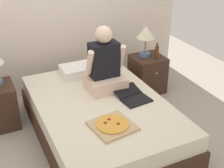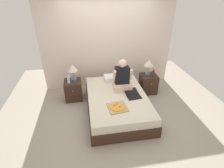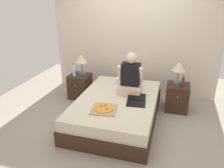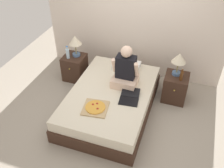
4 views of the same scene
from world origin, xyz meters
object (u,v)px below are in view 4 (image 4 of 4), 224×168
Objects in this scene: nightstand_left at (75,67)px; laptop at (129,98)px; bed at (111,101)px; water_bottle at (68,53)px; lamp_on_right_nightstand at (179,59)px; beer_bottle at (181,76)px; lamp_on_left_nightstand at (75,42)px; nightstand_right at (175,87)px; person_seated at (126,71)px; pizza_box at (95,108)px.

nightstand_left reaches higher than laptop.
bed is 7.69× the size of water_bottle.
lamp_on_right_nightstand reaches higher than beer_bottle.
lamp_on_left_nightstand is at bearing 148.29° from laptop.
lamp_on_right_nightstand is 0.29m from beer_bottle.
person_seated is (-0.88, -0.43, 0.46)m from nightstand_right.
person_seated reaches higher than lamp_on_right_nightstand.
water_bottle is 2.27m from beer_bottle.
pizza_box is (-0.27, -0.78, -0.27)m from person_seated.
laptop is at bearing -31.71° from lamp_on_left_nightstand.
lamp_on_left_nightstand is 0.28m from water_bottle.
bed is 0.57m from pizza_box.
lamp_on_right_nightstand reaches higher than laptop.
laptop is at bearing -29.49° from nightstand_left.
pizza_box is (-1.15, -1.21, 0.20)m from nightstand_right.
laptop reaches higher than pizza_box.
lamp_on_right_nightstand is at bearing 123.69° from beer_bottle.
beer_bottle reaches higher than pizza_box.
water_bottle is at bearing 133.09° from pizza_box.
laptop is (1.43, -0.81, 0.20)m from nightstand_left.
beer_bottle is (0.10, -0.15, -0.23)m from lamp_on_right_nightstand.
water_bottle is 2.19m from lamp_on_right_nightstand.
nightstand_right is 2.36× the size of beer_bottle.
lamp_on_left_nightstand is 1.00× the size of lamp_on_right_nightstand.
person_seated is at bearing -153.97° from nightstand_right.
pizza_box is at bearing -53.63° from lamp_on_left_nightstand.
beer_bottle is at bearing 42.79° from laptop.
person_seated reaches higher than nightstand_right.
pizza_box is (-1.22, -1.11, -0.17)m from beer_bottle.
person_seated is at bearing 70.93° from pizza_box.
pizza_box is at bearing -109.07° from person_seated.
lamp_on_right_nightstand is (2.09, 0.05, 0.60)m from nightstand_left.
lamp_on_left_nightstand is at bearing 178.62° from nightstand_right.
nightstand_right is (1.06, 0.71, 0.05)m from bed.
nightstand_right is 1.22× the size of laptop.
lamp_on_right_nightstand is 1.96× the size of beer_bottle.
person_seated is 1.73× the size of pizza_box.
lamp_on_left_nightstand reaches higher than laptop.
nightstand_left is at bearing -178.63° from lamp_on_right_nightstand.
lamp_on_left_nightstand is at bearing 143.27° from bed.
lamp_on_right_nightstand reaches higher than nightstand_left.
nightstand_right is (2.20, 0.09, -0.38)m from water_bottle.
lamp_on_left_nightstand is at bearing 176.01° from beer_bottle.
bed is at bearing 79.68° from pizza_box.
lamp_on_right_nightstand is at bearing 29.44° from person_seated.
bed is 4.76× the size of laptop.
nightstand_right is 1.68m from pizza_box.
lamp_on_left_nightstand is 1.30m from person_seated.
water_bottle is (-1.14, 0.62, 0.43)m from bed.
nightstand_left is 1.00× the size of nightstand_right.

